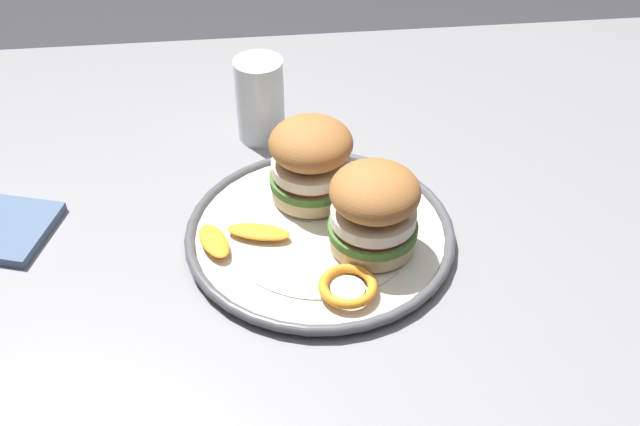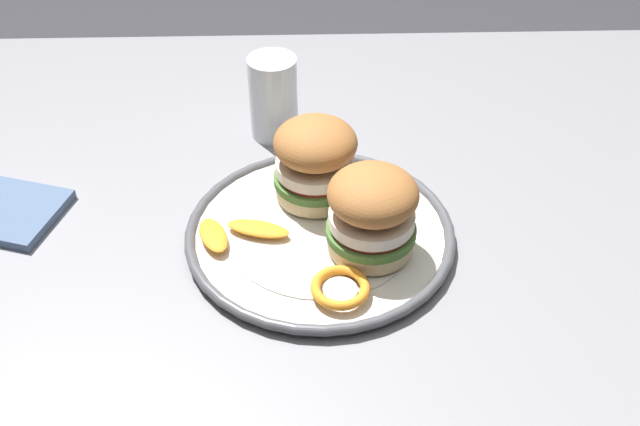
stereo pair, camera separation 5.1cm
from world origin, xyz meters
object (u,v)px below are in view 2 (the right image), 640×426
at_px(sandwich_half_left, 315,159).
at_px(dining_table, 344,276).
at_px(drinking_glass, 274,103).
at_px(dinner_plate, 320,233).
at_px(sandwich_half_right, 372,211).

bearing_deg(sandwich_half_left, dining_table, 139.34).
distance_m(sandwich_half_left, drinking_glass, 0.17).
relative_size(dining_table, dinner_plate, 4.04).
relative_size(sandwich_half_right, drinking_glass, 1.15).
bearing_deg(sandwich_half_right, drinking_glass, -66.48).
distance_m(dining_table, sandwich_half_left, 0.17).
bearing_deg(dining_table, drinking_glass, -65.14).
xyz_separation_m(dining_table, drinking_glass, (0.09, -0.19, 0.14)).
distance_m(dining_table, sandwich_half_right, 0.18).
height_order(sandwich_half_left, drinking_glass, sandwich_half_left).
bearing_deg(drinking_glass, sandwich_half_left, 108.31).
bearing_deg(dinner_plate, dining_table, -132.97).
xyz_separation_m(sandwich_half_left, sandwich_half_right, (-0.06, 0.10, 0.00)).
xyz_separation_m(dining_table, sandwich_half_right, (-0.02, 0.07, 0.16)).
distance_m(dining_table, drinking_glass, 0.25).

